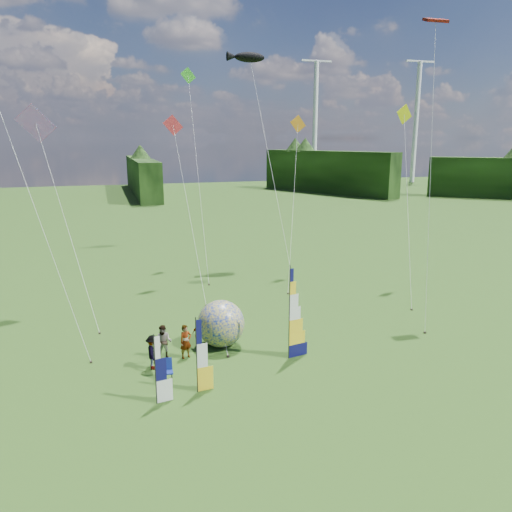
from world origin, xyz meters
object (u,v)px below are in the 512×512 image
object	(u,v)px
side_banner_left	(197,357)
camp_chair	(167,371)
bol_inflatable	(221,324)
spectator_c	(153,352)
spectator_a	(186,341)
spectator_b	(164,342)
feather_banner_main	(289,315)
spectator_d	(199,335)
side_banner_far	(155,371)
kite_whale	(270,155)

from	to	relation	value
side_banner_left	camp_chair	distance (m)	2.25
bol_inflatable	spectator_c	world-z (taller)	bol_inflatable
spectator_a	spectator_b	size ratio (longest dim) A/B	1.00
feather_banner_main	spectator_d	size ratio (longest dim) A/B	3.25
side_banner_far	spectator_d	world-z (taller)	side_banner_far
camp_chair	side_banner_left	bearing A→B (deg)	-48.32
bol_inflatable	spectator_b	world-z (taller)	bol_inflatable
spectator_d	kite_whale	xyz separation A→B (m)	(8.93, 14.27, 9.18)
side_banner_left	spectator_b	distance (m)	4.30
feather_banner_main	side_banner_left	size ratio (longest dim) A/B	1.40
camp_chair	bol_inflatable	bearing A→B (deg)	46.78
spectator_b	feather_banner_main	bearing A→B (deg)	6.90
feather_banner_main	camp_chair	world-z (taller)	feather_banner_main
bol_inflatable	feather_banner_main	bearing A→B (deg)	-41.51
feather_banner_main	spectator_b	xyz separation A→B (m)	(-6.23, 2.00, -1.53)
spectator_c	spectator_d	world-z (taller)	spectator_c
spectator_d	camp_chair	world-z (taller)	spectator_d
feather_banner_main	side_banner_far	xyz separation A→B (m)	(-7.11, -2.59, -0.88)
spectator_a	camp_chair	distance (m)	2.68
spectator_a	side_banner_far	bearing A→B (deg)	-134.34
spectator_b	bol_inflatable	bearing A→B (deg)	36.21
bol_inflatable	spectator_a	xyz separation A→B (m)	(-2.12, -0.96, -0.40)
side_banner_far	bol_inflatable	distance (m)	6.67
kite_whale	feather_banner_main	bearing A→B (deg)	-92.69
feather_banner_main	side_banner_left	distance (m)	5.68
feather_banner_main	spectator_b	distance (m)	6.72
spectator_b	kite_whale	world-z (taller)	kite_whale
camp_chair	feather_banner_main	bearing A→B (deg)	8.51
spectator_c	feather_banner_main	bearing A→B (deg)	-96.20
side_banner_left	spectator_b	world-z (taller)	side_banner_left
side_banner_far	spectator_c	size ratio (longest dim) A/B	1.76
feather_banner_main	spectator_a	xyz separation A→B (m)	(-5.12, 1.69, -1.53)
camp_chair	kite_whale	world-z (taller)	kite_whale
spectator_d	kite_whale	distance (m)	19.18
spectator_a	kite_whale	distance (m)	20.33
side_banner_left	side_banner_far	world-z (taller)	side_banner_left
spectator_b	spectator_a	bearing A→B (deg)	9.36
bol_inflatable	spectator_d	xyz separation A→B (m)	(-1.23, 0.11, -0.56)
side_banner_left	spectator_d	distance (m)	5.06
bol_inflatable	camp_chair	world-z (taller)	bol_inflatable
side_banner_far	spectator_c	bearing A→B (deg)	77.33
feather_banner_main	kite_whale	bearing A→B (deg)	63.00
side_banner_far	bol_inflatable	bearing A→B (deg)	42.67
feather_banner_main	kite_whale	size ratio (longest dim) A/B	0.25
spectator_c	kite_whale	bearing A→B (deg)	-34.64
side_banner_left	bol_inflatable	size ratio (longest dim) A/B	1.33
spectator_a	spectator_b	xyz separation A→B (m)	(-1.11, 0.30, -0.00)
bol_inflatable	kite_whale	distance (m)	18.45
side_banner_far	kite_whale	world-z (taller)	kite_whale
bol_inflatable	spectator_a	distance (m)	2.37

